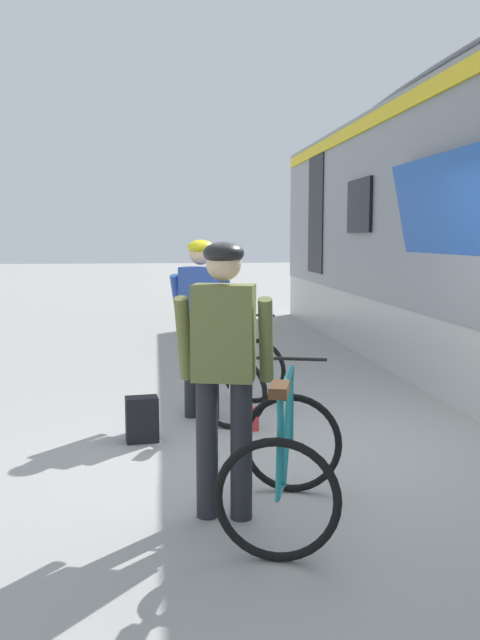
# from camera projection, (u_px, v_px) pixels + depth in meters

# --- Properties ---
(ground_plane) EXTENTS (80.00, 80.00, 0.00)m
(ground_plane) POSITION_uv_depth(u_px,v_px,m) (324.00, 450.00, 5.58)
(ground_plane) COLOR #A09E99
(cyclist_near_in_olive) EXTENTS (0.66, 0.40, 1.76)m
(cyclist_near_in_olive) POSITION_uv_depth(u_px,v_px,m) (224.00, 356.00, 4.12)
(cyclist_near_in_olive) COLOR #232328
(cyclist_near_in_olive) RESTS_ON ground
(cyclist_far_in_blue) EXTENTS (0.66, 0.49, 1.76)m
(cyclist_far_in_blue) POSITION_uv_depth(u_px,v_px,m) (201.00, 313.00, 6.45)
(cyclist_far_in_blue) COLOR #232328
(cyclist_far_in_blue) RESTS_ON ground
(bicycle_near_teal) EXTENTS (0.98, 1.22, 0.99)m
(bicycle_near_teal) POSITION_uv_depth(u_px,v_px,m) (285.00, 461.00, 4.11)
(bicycle_near_teal) COLOR black
(bicycle_near_teal) RESTS_ON ground
(bicycle_far_white) EXTENTS (1.04, 1.25, 0.99)m
(bicycle_far_white) POSITION_uv_depth(u_px,v_px,m) (243.00, 376.00, 6.63)
(bicycle_far_white) COLOR black
(bicycle_far_white) RESTS_ON ground
(backpack_on_platform) EXTENTS (0.30, 0.21, 0.40)m
(backpack_on_platform) POSITION_uv_depth(u_px,v_px,m) (142.00, 419.00, 5.79)
(backpack_on_platform) COLOR black
(backpack_on_platform) RESTS_ON ground
(water_bottle_near_the_bikes) EXTENTS (0.07, 0.07, 0.22)m
(water_bottle_near_the_bikes) POSITION_uv_depth(u_px,v_px,m) (255.00, 419.00, 6.13)
(water_bottle_near_the_bikes) COLOR red
(water_bottle_near_the_bikes) RESTS_ON ground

